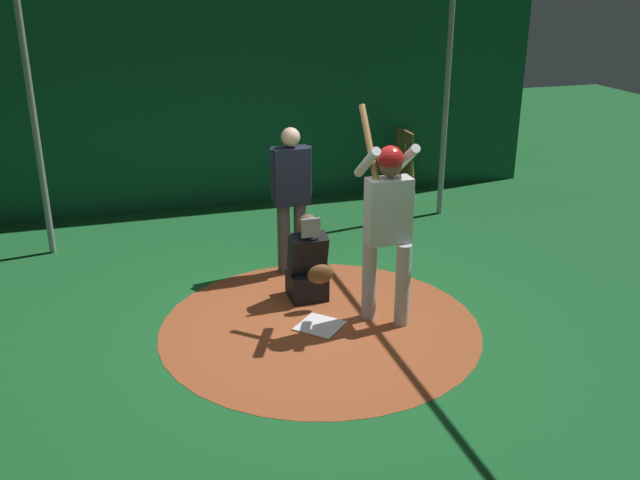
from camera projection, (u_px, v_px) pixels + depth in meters
ground_plane at (320, 327)px, 7.26m from camera, size 25.53×25.53×0.00m
dirt_circle at (320, 326)px, 7.26m from camera, size 3.27×3.27×0.01m
home_plate at (320, 326)px, 7.26m from camera, size 0.59×0.59×0.01m
batter at (387, 217)px, 6.98m from camera, size 0.68×0.49×2.18m
catcher at (308, 266)px, 7.73m from camera, size 0.58×0.40×0.99m
umpire at (291, 193)px, 8.24m from camera, size 0.22×0.49×1.75m
back_wall at (237, 94)px, 10.53m from camera, size 0.22×9.53×3.32m
cage_frame at (320, 96)px, 6.42m from camera, size 5.91×5.51×3.38m
bat_rack at (401, 162)px, 11.43m from camera, size 0.94×0.21×1.05m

